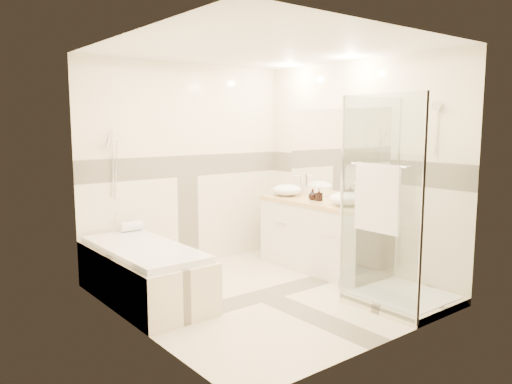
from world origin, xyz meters
TOP-DOWN VIEW (x-y plane):
  - room at (0.06, 0.01)m, footprint 2.82×3.02m
  - bathtub at (-1.02, 0.65)m, footprint 0.75×1.70m
  - vanity at (1.12, 0.30)m, footprint 0.58×1.62m
  - shower_enclosure at (0.83, -0.97)m, footprint 0.96×0.93m
  - vessel_sink_near at (1.10, 0.88)m, footprint 0.38×0.38m
  - vessel_sink_far at (1.10, -0.12)m, footprint 0.38×0.38m
  - faucet_near at (1.32, 0.88)m, footprint 0.11×0.03m
  - faucet_far at (1.32, -0.12)m, footprint 0.11×0.03m
  - amenity_bottle_a at (1.10, 0.30)m, footprint 0.07×0.07m
  - amenity_bottle_b at (1.10, 0.41)m, footprint 0.13×0.13m
  - folded_towels at (1.10, 0.95)m, footprint 0.17×0.28m
  - rolled_towel at (-0.83, 1.36)m, footprint 0.25×0.11m

SIDE VIEW (x-z plane):
  - bathtub at x=-1.02m, z-range 0.03..0.59m
  - vanity at x=1.12m, z-range 0.00..0.85m
  - shower_enclosure at x=0.83m, z-range -0.51..1.53m
  - rolled_towel at x=-0.83m, z-range 0.56..0.67m
  - folded_towels at x=1.10m, z-range 0.85..0.94m
  - amenity_bottle_b at x=1.10m, z-range 0.85..0.98m
  - amenity_bottle_a at x=1.10m, z-range 0.85..0.99m
  - vessel_sink_near at x=1.10m, z-range 0.85..1.00m
  - vessel_sink_far at x=1.10m, z-range 0.85..1.00m
  - faucet_far at x=1.32m, z-range 0.87..1.13m
  - faucet_near at x=1.32m, z-range 0.87..1.13m
  - room at x=0.06m, z-range 0.00..2.52m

